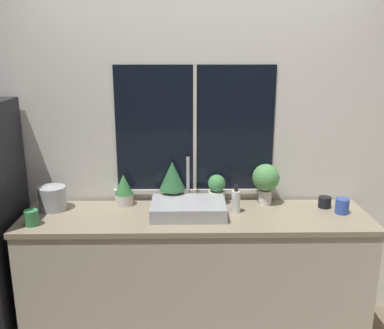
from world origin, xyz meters
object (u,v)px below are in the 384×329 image
kettle (53,197)px  potted_plant_far_left (124,190)px  potted_plant_center_left (172,179)px  potted_plant_far_right (266,180)px  soap_bottle (236,201)px  mug_blue (342,206)px  potted_plant_center_right (217,190)px  mug_green (31,218)px  sink (188,208)px  mug_black (325,202)px

kettle → potted_plant_far_left: bearing=10.5°
potted_plant_center_left → potted_plant_far_right: size_ratio=1.08×
soap_bottle → mug_blue: soap_bottle is taller
potted_plant_far_left → potted_plant_center_right: 0.65m
potted_plant_far_left → potted_plant_center_right: (0.65, -0.00, -0.00)m
mug_green → sink: bearing=9.5°
potted_plant_center_right → potted_plant_center_left: bearing=180.0°
potted_plant_center_right → potted_plant_far_right: 0.35m
potted_plant_center_right → mug_green: size_ratio=2.19×
potted_plant_far_right → soap_bottle: potted_plant_far_right is taller
potted_plant_center_left → mug_green: size_ratio=3.17×
potted_plant_center_left → soap_bottle: (0.43, -0.16, -0.11)m
sink → potted_plant_center_left: 0.27m
sink → mug_black: (0.95, 0.12, -0.01)m
sink → potted_plant_center_left: size_ratio=1.57×
soap_bottle → mug_blue: 0.71m
mug_green → mug_black: bearing=8.3°
potted_plant_center_left → kettle: (-0.82, -0.09, -0.10)m
mug_green → kettle: 0.28m
sink → potted_plant_center_left: sink is taller
mug_blue → potted_plant_center_right: bearing=167.3°
potted_plant_far_left → kettle: 0.49m
potted_plant_far_left → potted_plant_center_left: size_ratio=0.71×
mug_black → potted_plant_far_right: bearing=169.5°
potted_plant_center_left → potted_plant_far_left: bearing=180.0°
potted_plant_far_left → mug_black: potted_plant_far_left is taller
mug_blue → mug_green: size_ratio=1.02×
sink → potted_plant_center_right: 0.29m
potted_plant_far_right → mug_blue: (0.49, -0.19, -0.13)m
mug_black → mug_blue: bearing=-54.2°
mug_blue → sink: bearing=-179.7°
kettle → mug_black: bearing=0.4°
potted_plant_far_left → mug_green: (-0.53, -0.36, -0.06)m
mug_blue → potted_plant_far_right: bearing=158.9°
sink → mug_green: bearing=-170.5°
potted_plant_far_right → potted_plant_far_left: bearing=180.0°
mug_black → kettle: size_ratio=0.47×
soap_bottle → sink: bearing=-174.7°
potted_plant_far_left → potted_plant_far_right: bearing=-0.0°
mug_blue → mug_green: (-2.02, -0.17, -0.00)m
potted_plant_center_right → mug_black: 0.76m
mug_blue → kettle: kettle is taller
potted_plant_center_left → potted_plant_far_right: 0.66m
potted_plant_far_left → mug_black: size_ratio=2.55×
sink → potted_plant_center_right: bearing=43.7°
potted_plant_far_left → soap_bottle: potted_plant_far_left is taller
potted_plant_center_left → mug_blue: (1.14, -0.19, -0.14)m
mug_blue → mug_green: 2.02m
mug_blue → mug_black: (-0.08, 0.11, -0.01)m
sink → potted_plant_center_left: bearing=119.9°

